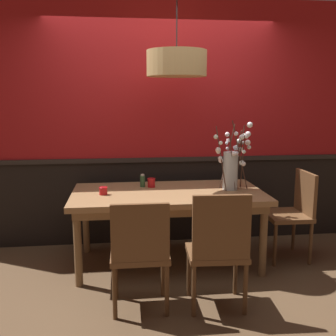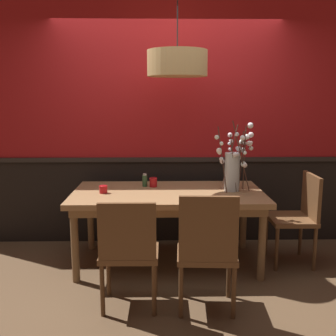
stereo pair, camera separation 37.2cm
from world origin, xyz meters
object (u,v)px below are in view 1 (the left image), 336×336
Objects in this scene: dining_table at (168,200)px; candle_holder_nearer_center at (103,191)px; chair_near_side_left at (140,250)px; vase_with_blossoms at (232,166)px; chair_near_side_right at (219,246)px; condiment_bottle at (143,181)px; candle_holder_nearer_edge at (151,183)px; chair_far_side_left at (133,194)px; chair_head_east_end at (293,210)px; pendant_lamp at (177,64)px.

dining_table is 0.64m from candle_holder_nearer_center.
vase_with_blossoms reaches higher than chair_near_side_left.
chair_near_side_right is at bearing -111.03° from vase_with_blossoms.
chair_near_side_left is at bearing -136.98° from vase_with_blossoms.
chair_near_side_left is at bearing 175.55° from chair_near_side_right.
candle_holder_nearer_center is at bearing -143.54° from condiment_bottle.
vase_with_blossoms reaches higher than candle_holder_nearer_edge.
chair_far_side_left reaches higher than condiment_bottle.
chair_near_side_right is 1.38m from chair_head_east_end.
candle_holder_nearer_edge is 0.70× the size of condiment_bottle.
vase_with_blossoms is at bearing -3.11° from pendant_lamp.
candle_holder_nearer_center is (-1.28, -0.08, -0.20)m from vase_with_blossoms.
dining_table is at bearing 106.88° from chair_near_side_right.
condiment_bottle is (-0.24, 0.23, 0.15)m from dining_table.
chair_head_east_end is at bearing -0.43° from dining_table.
candle_holder_nearer_edge is at bearing 166.83° from vase_with_blossoms.
chair_near_side_right is 1.25m from candle_holder_nearer_edge.
vase_with_blossoms is 5.20× the size of condiment_bottle.
chair_far_side_left is (0.00, 1.81, -0.00)m from chair_near_side_left.
chair_head_east_end is 11.14× the size of candle_holder_nearer_center.
candle_holder_nearer_center is at bearing -176.51° from vase_with_blossoms.
pendant_lamp is (-0.56, 0.03, 0.99)m from vase_with_blossoms.
vase_with_blossoms is (0.65, 0.02, 0.32)m from dining_table.
chair_near_side_left is 1.41m from vase_with_blossoms.
chair_head_east_end reaches higher than chair_far_side_left.
pendant_lamp reaches higher than chair_far_side_left.
candle_holder_nearer_center is (-0.63, -0.05, 0.12)m from dining_table.
chair_near_side_left is at bearing -90.04° from chair_far_side_left.
chair_near_side_right is 1.05× the size of chair_head_east_end.
dining_table is 2.09× the size of chair_far_side_left.
chair_far_side_left is 10.93× the size of candle_holder_nearer_center.
condiment_bottle is (-0.09, 0.02, 0.02)m from candle_holder_nearer_edge.
condiment_bottle is at bearing 164.78° from candle_holder_nearer_edge.
chair_head_east_end is 6.79× the size of condiment_bottle.
chair_head_east_end is at bearing 1.33° from candle_holder_nearer_center.
candle_holder_nearer_edge is at bearing 110.73° from chair_near_side_right.
candle_holder_nearer_edge is at bearing 80.99° from chair_near_side_left.
pendant_lamp reaches higher than dining_table.
chair_head_east_end is at bearing -8.96° from condiment_bottle.
pendant_lamp reaches higher than vase_with_blossoms.
chair_near_side_right is at bearing -78.90° from pendant_lamp.
chair_far_side_left is at bearing 108.04° from chair_near_side_right.
chair_near_side_left is 1.79m from pendant_lamp.
condiment_bottle is at bearing 151.13° from pendant_lamp.
condiment_bottle is at bearing 171.04° from chair_head_east_end.
chair_far_side_left is at bearing 137.18° from vase_with_blossoms.
chair_far_side_left is at bearing 115.29° from pendant_lamp.
condiment_bottle is (0.39, 0.29, 0.03)m from candle_holder_nearer_center.
condiment_bottle is (0.08, 1.12, 0.30)m from chair_near_side_left.
chair_near_side_right is at bearing -65.92° from condiment_bottle.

